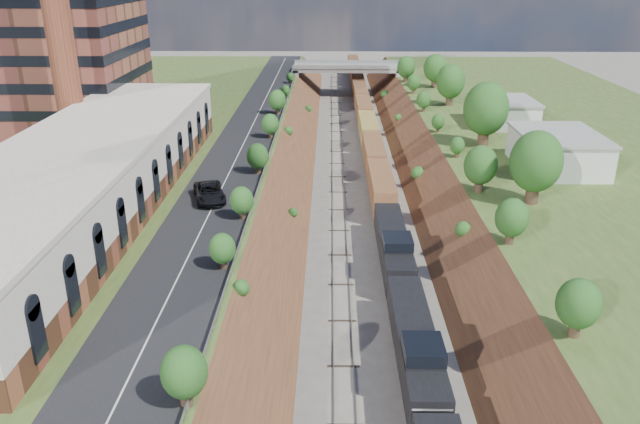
% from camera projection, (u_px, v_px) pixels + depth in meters
% --- Properties ---
extents(platform_left, '(44.00, 180.00, 5.00)m').
position_uv_depth(platform_left, '(114.00, 166.00, 84.35)').
color(platform_left, '#394E20').
rests_on(platform_left, ground).
extents(platform_right, '(44.00, 180.00, 5.00)m').
position_uv_depth(platform_right, '(604.00, 168.00, 83.33)').
color(platform_right, '#394E20').
rests_on(platform_right, ground).
extents(embankment_left, '(10.00, 180.00, 10.00)m').
position_uv_depth(embankment_left, '(276.00, 184.00, 84.93)').
color(embankment_left, brown).
rests_on(embankment_left, ground).
extents(embankment_right, '(10.00, 180.00, 10.00)m').
position_uv_depth(embankment_right, '(438.00, 185.00, 84.59)').
color(embankment_right, brown).
rests_on(embankment_right, ground).
extents(rail_left_track, '(1.58, 180.00, 0.18)m').
position_uv_depth(rail_left_track, '(338.00, 184.00, 84.77)').
color(rail_left_track, gray).
rests_on(rail_left_track, ground).
extents(rail_right_track, '(1.58, 180.00, 0.18)m').
position_uv_depth(rail_right_track, '(376.00, 184.00, 84.69)').
color(rail_right_track, gray).
rests_on(rail_right_track, ground).
extents(road, '(8.00, 180.00, 0.10)m').
position_uv_depth(road, '(242.00, 148.00, 83.14)').
color(road, black).
rests_on(road, platform_left).
extents(guardrail, '(0.10, 171.00, 0.70)m').
position_uv_depth(guardrail, '(272.00, 145.00, 82.70)').
color(guardrail, '#99999E').
rests_on(guardrail, platform_left).
extents(commercial_building, '(14.30, 62.30, 7.00)m').
position_uv_depth(commercial_building, '(84.00, 174.00, 61.61)').
color(commercial_building, brown).
rests_on(commercial_building, platform_left).
extents(overpass, '(24.50, 8.30, 7.40)m').
position_uv_depth(overpass, '(347.00, 74.00, 140.56)').
color(overpass, gray).
rests_on(overpass, ground).
extents(white_building_near, '(9.00, 12.00, 4.00)m').
position_uv_depth(white_building_near, '(557.00, 152.00, 74.38)').
color(white_building_near, silver).
rests_on(white_building_near, platform_right).
extents(white_building_far, '(8.00, 10.00, 3.60)m').
position_uv_depth(white_building_far, '(505.00, 113.00, 94.91)').
color(white_building_far, silver).
rests_on(white_building_far, platform_right).
extents(tree_right_large, '(5.25, 5.25, 7.61)m').
position_uv_depth(tree_right_large, '(536.00, 162.00, 62.45)').
color(tree_right_large, '#473323').
rests_on(tree_right_large, platform_right).
extents(tree_left_crest, '(2.45, 2.45, 3.55)m').
position_uv_depth(tree_left_crest, '(218.00, 272.00, 45.17)').
color(tree_left_crest, '#473323').
rests_on(tree_left_crest, platform_left).
extents(freight_train, '(2.71, 168.43, 4.55)m').
position_uv_depth(freight_train, '(368.00, 130.00, 103.07)').
color(freight_train, black).
rests_on(freight_train, ground).
extents(suv, '(4.52, 6.78, 1.73)m').
position_uv_depth(suv, '(209.00, 192.00, 64.21)').
color(suv, black).
rests_on(suv, road).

